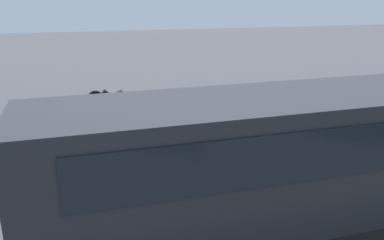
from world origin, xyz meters
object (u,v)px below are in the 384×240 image
(spectator_left, at_px, (250,146))
(parked_motorcycle_silver, at_px, (349,162))
(spectator_far_left, at_px, (279,141))
(spectator_centre, at_px, (203,147))
(tour_bus, at_px, (289,164))
(stunt_motorcycle, at_px, (116,103))
(traffic_cone, at_px, (166,113))

(spectator_left, relative_size, parked_motorcycle_silver, 0.87)
(spectator_far_left, xyz_separation_m, spectator_centre, (2.37, 0.06, 0.06))
(parked_motorcycle_silver, bearing_deg, spectator_far_left, -25.54)
(spectator_far_left, relative_size, spectator_centre, 0.95)
(spectator_left, xyz_separation_m, spectator_centre, (1.33, -0.24, -0.00))
(spectator_left, bearing_deg, tour_bus, 87.30)
(stunt_motorcycle, xyz_separation_m, traffic_cone, (-2.10, -0.56, -0.71))
(spectator_far_left, distance_m, parked_motorcycle_silver, 2.11)
(tour_bus, height_order, parked_motorcycle_silver, tour_bus)
(spectator_far_left, bearing_deg, spectator_centre, 1.45)
(spectator_left, bearing_deg, stunt_motorcycle, -57.28)
(tour_bus, xyz_separation_m, parked_motorcycle_silver, (-3.02, -2.06, -1.16))
(spectator_left, height_order, stunt_motorcycle, spectator_left)
(spectator_centre, relative_size, stunt_motorcycle, 0.87)
(tour_bus, distance_m, parked_motorcycle_silver, 3.83)
(spectator_centre, height_order, stunt_motorcycle, spectator_centre)
(spectator_centre, xyz_separation_m, parked_motorcycle_silver, (-4.22, 0.82, -0.56))
(spectator_far_left, xyz_separation_m, spectator_left, (1.04, 0.30, 0.06))
(tour_bus, distance_m, spectator_far_left, 3.23)
(spectator_left, xyz_separation_m, parked_motorcycle_silver, (-2.89, 0.58, -0.56))
(tour_bus, relative_size, spectator_left, 6.62)
(stunt_motorcycle, bearing_deg, spectator_left, 122.72)
(spectator_far_left, height_order, traffic_cone, spectator_far_left)
(stunt_motorcycle, bearing_deg, parked_motorcycle_silver, 136.60)
(traffic_cone, bearing_deg, spectator_far_left, 113.24)
(spectator_left, distance_m, spectator_centre, 1.35)
(spectator_centre, height_order, traffic_cone, spectator_centre)
(spectator_centre, relative_size, parked_motorcycle_silver, 0.86)
(spectator_far_left, relative_size, spectator_left, 0.95)
(stunt_motorcycle, bearing_deg, tour_bus, 112.71)
(spectator_far_left, relative_size, traffic_cone, 2.63)
(tour_bus, xyz_separation_m, spectator_centre, (1.20, -2.88, -0.61))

